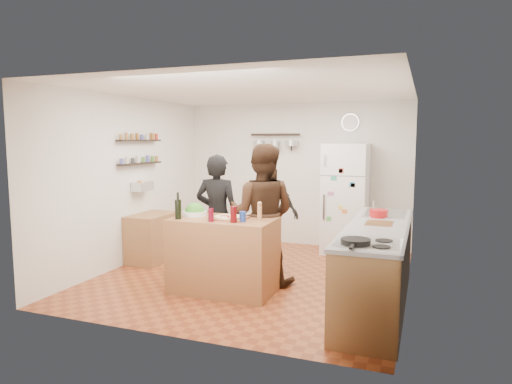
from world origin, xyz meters
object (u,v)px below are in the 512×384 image
at_px(counter_run, 377,266).
at_px(red_bowl, 379,213).
at_px(side_table, 152,237).
at_px(salad_bowl, 195,213).
at_px(fridge, 345,199).
at_px(person_back, 267,214).
at_px(prep_island, 224,255).
at_px(wall_clock, 350,122).
at_px(wine_bottle, 178,209).
at_px(pepper_mill, 260,213).
at_px(salt_canister, 243,217).
at_px(skillet, 356,242).
at_px(person_left, 217,216).
at_px(person_center, 262,214).

distance_m(counter_run, red_bowl, 0.74).
bearing_deg(side_table, salad_bowl, -35.39).
bearing_deg(salad_bowl, fridge, 58.56).
distance_m(person_back, side_table, 1.87).
xyz_separation_m(prep_island, wall_clock, (1.06, 2.81, 1.69)).
xyz_separation_m(wine_bottle, pepper_mill, (0.95, 0.27, -0.03)).
xyz_separation_m(person_back, side_table, (-1.81, -0.19, -0.44)).
bearing_deg(salt_canister, red_bowl, 29.28).
relative_size(salad_bowl, pepper_mill, 1.70).
xyz_separation_m(salt_canister, fridge, (0.76, 2.60, -0.07)).
xyz_separation_m(skillet, red_bowl, (0.05, 1.57, 0.02)).
distance_m(counter_run, skillet, 1.16).
xyz_separation_m(wine_bottle, person_left, (0.15, 0.78, -0.19)).
xyz_separation_m(salad_bowl, side_table, (-1.21, 0.86, -0.58)).
bearing_deg(pepper_mill, wine_bottle, -164.13).
bearing_deg(counter_run, red_bowl, 95.45).
xyz_separation_m(person_left, person_center, (0.67, -0.07, 0.07)).
bearing_deg(pepper_mill, salad_bowl, 180.00).
bearing_deg(person_center, wall_clock, -113.21).
height_order(prep_island, counter_run, prep_island).
height_order(salad_bowl, salt_canister, salt_canister).
height_order(counter_run, fridge, fridge).
height_order(wine_bottle, pepper_mill, wine_bottle).
distance_m(person_back, red_bowl, 1.64).
relative_size(person_left, red_bowl, 7.53).
distance_m(salt_canister, red_bowl, 1.68).
height_order(prep_island, skillet, skillet).
bearing_deg(wall_clock, red_bowl, -71.61).
distance_m(prep_island, wine_bottle, 0.79).
height_order(wine_bottle, red_bowl, wine_bottle).
height_order(salad_bowl, person_back, person_back).
xyz_separation_m(salt_canister, skillet, (1.41, -0.75, -0.03)).
xyz_separation_m(prep_island, salad_bowl, (-0.42, 0.05, 0.49)).
relative_size(prep_island, salt_canister, 10.24).
bearing_deg(fridge, red_bowl, -68.49).
bearing_deg(counter_run, skillet, -95.48).
height_order(wine_bottle, side_table, wine_bottle).
bearing_deg(side_table, counter_run, -12.00).
bearing_deg(fridge, salt_canister, -106.38).
xyz_separation_m(salad_bowl, fridge, (1.48, 2.43, -0.04)).
relative_size(pepper_mill, person_left, 0.11).
bearing_deg(counter_run, salad_bowl, -176.76).
distance_m(salad_bowl, fridge, 2.84).
height_order(salt_canister, person_left, person_left).
distance_m(person_center, side_table, 2.06).
distance_m(salt_canister, wall_clock, 3.25).
bearing_deg(wine_bottle, person_center, 40.94).
height_order(person_left, skillet, person_left).
distance_m(red_bowl, fridge, 1.91).
distance_m(prep_island, skillet, 1.98).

